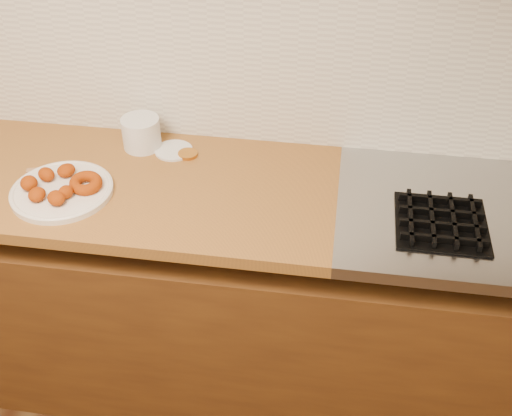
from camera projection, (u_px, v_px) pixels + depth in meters
The scene contains 10 objects.
wall_back at pixel (190, 5), 1.96m from camera, with size 4.00×0.02×2.70m, color tan.
base_cabinet at pixel (187, 299), 2.31m from camera, with size 3.60×0.60×0.77m, color #593212.
backsplash at pixel (192, 53), 2.04m from camera, with size 3.60×0.02×0.60m, color beige.
donut_plate at pixel (62, 191), 1.95m from camera, with size 0.31×0.31×0.02m, color silver.
ring_donut at pixel (86, 183), 1.94m from camera, with size 0.10×0.10×0.03m, color #993106.
fried_dough_chunks at pixel (49, 185), 1.92m from camera, with size 0.19×0.22×0.04m.
plastic_tub at pixel (141, 133), 2.13m from camera, with size 0.13×0.13×0.11m, color silver.
tub_lid at pixel (174, 150), 2.13m from camera, with size 0.13×0.13×0.01m, color silver.
brass_jar_lid at pixel (188, 154), 2.11m from camera, with size 0.06×0.06×0.01m, color #B47227.
wooden_utensil at pixel (54, 170), 2.04m from camera, with size 0.17×0.02×0.01m, color #996E48.
Camera 1 is at (0.49, 0.13, 2.07)m, focal length 45.00 mm.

